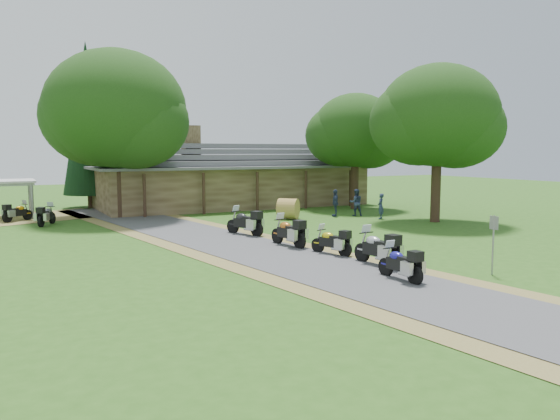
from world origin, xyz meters
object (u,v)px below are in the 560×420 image
lodge (232,174)px  hay_bale (288,209)px  motorcycle_row_c (331,240)px  motorcycle_carport_a (17,211)px  motorcycle_row_a (400,262)px  motorcycle_row_b (377,247)px  motorcycle_row_e (245,221)px  motorcycle_carport_b (47,214)px  motorcycle_row_d (288,231)px

lodge → hay_bale: (-0.23, -9.47, -1.80)m
motorcycle_row_c → motorcycle_carport_a: (-10.95, 17.96, 0.01)m
motorcycle_row_a → motorcycle_row_b: size_ratio=0.86×
motorcycle_row_a → motorcycle_row_c: motorcycle_row_a is taller
motorcycle_row_c → motorcycle_carport_a: bearing=12.1°
motorcycle_row_a → motorcycle_row_c: (0.47, 4.84, -0.01)m
lodge → motorcycle_row_e: lodge is taller
motorcycle_row_b → motorcycle_carport_b: bearing=24.5°
motorcycle_row_e → lodge: bearing=-43.1°
motorcycle_carport_a → motorcycle_carport_b: 3.09m
motorcycle_carport_b → hay_bale: size_ratio=1.43×
motorcycle_row_a → hay_bale: (4.61, 16.11, 0.03)m
motorcycle_row_d → motorcycle_row_e: bearing=-3.0°
motorcycle_row_c → motorcycle_row_e: motorcycle_row_e is taller
motorcycle_row_b → motorcycle_row_c: motorcycle_row_b is taller
motorcycle_row_a → motorcycle_carport_a: 25.09m
motorcycle_row_e → motorcycle_carport_a: 15.19m
lodge → motorcycle_row_c: size_ratio=12.06×
lodge → motorcycle_row_d: lodge is taller
motorcycle_row_c → motorcycle_row_d: 2.65m
motorcycle_carport_a → motorcycle_carport_b: (1.41, -2.75, 0.02)m
lodge → motorcycle_row_e: (-5.35, -14.23, -1.73)m
motorcycle_row_b → hay_bale: 14.43m
motorcycle_row_c → hay_bale: size_ratio=1.37×
motorcycle_carport_a → lodge: bearing=-25.9°
motorcycle_carport_a → hay_bale: hay_bale is taller
motorcycle_row_e → motorcycle_row_a: bearing=160.1°
motorcycle_row_a → motorcycle_row_e: motorcycle_row_e is taller
motorcycle_row_c → motorcycle_carport_b: bearing=12.8°
motorcycle_row_e → motorcycle_carport_a: motorcycle_row_e is taller
motorcycle_row_a → hay_bale: hay_bale is taller
hay_bale → motorcycle_row_d: bearing=-118.7°
motorcycle_row_b → motorcycle_row_d: size_ratio=1.01×
motorcycle_row_e → motorcycle_row_d: bearing=162.9°
motorcycle_row_c → motorcycle_carport_b: size_ratio=0.96×
motorcycle_row_b → motorcycle_row_d: motorcycle_row_b is taller
motorcycle_row_d → hay_bale: size_ratio=1.60×
lodge → motorcycle_row_c: 21.27m
lodge → motorcycle_carport_a: (-15.32, -2.78, -1.83)m
motorcycle_row_a → hay_bale: 16.75m
motorcycle_row_c → motorcycle_row_e: bearing=-10.8°
motorcycle_row_a → motorcycle_carport_b: size_ratio=0.98×
motorcycle_row_c → motorcycle_row_d: size_ratio=0.85×
motorcycle_row_b → lodge: bearing=-14.2°
motorcycle_row_a → motorcycle_carport_b: bearing=23.4°
motorcycle_row_d → motorcycle_row_e: (-0.37, 3.93, 0.01)m
motorcycle_row_a → motorcycle_row_d: bearing=0.1°
motorcycle_carport_b → motorcycle_row_b: bearing=-122.4°
lodge → motorcycle_carport_a: bearing=-169.7°
lodge → motorcycle_row_b: (-4.07, -23.37, -1.73)m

